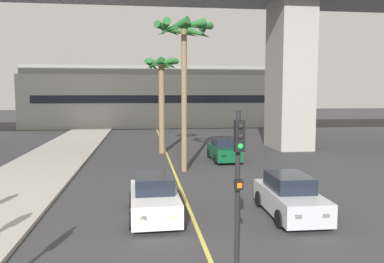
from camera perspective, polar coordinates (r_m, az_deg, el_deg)
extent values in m
cube|color=#DBCC4C|center=(24.72, -2.96, -5.12)|extent=(0.14, 56.00, 0.01)
cube|color=gray|center=(33.62, 14.07, 8.00)|extent=(2.80, 4.40, 12.18)
cube|color=#ADB2A8|center=(54.55, -5.41, 4.43)|extent=(34.61, 8.00, 6.94)
cube|color=gray|center=(54.62, -5.45, 8.70)|extent=(33.92, 7.20, 1.20)
cube|color=black|center=(50.53, -5.26, 4.73)|extent=(31.15, 0.04, 1.00)
cube|color=white|center=(14.86, -5.56, -10.17)|extent=(1.81, 4.14, 0.80)
cube|color=black|center=(14.83, -5.62, -7.48)|extent=(1.45, 2.09, 0.60)
cube|color=#F2EDCC|center=(12.96, -2.93, -12.30)|extent=(0.24, 0.09, 0.14)
cube|color=#F2EDCC|center=(12.90, -7.16, -12.42)|extent=(0.24, 0.09, 0.14)
cylinder|color=black|center=(13.79, -1.80, -12.54)|extent=(0.24, 0.65, 0.64)
cylinder|color=black|center=(13.70, -8.69, -12.73)|extent=(0.24, 0.65, 0.64)
cylinder|color=black|center=(16.21, -2.92, -9.75)|extent=(0.24, 0.65, 0.64)
cylinder|color=black|center=(16.13, -8.72, -9.89)|extent=(0.24, 0.65, 0.64)
cube|color=#0C4728|center=(26.91, 4.71, -3.00)|extent=(1.71, 4.11, 0.80)
cube|color=black|center=(26.96, 4.65, -1.53)|extent=(1.40, 2.06, 0.60)
cube|color=#F2EDCC|center=(25.07, 6.73, -3.54)|extent=(0.24, 0.08, 0.14)
cube|color=#F2EDCC|center=(24.86, 4.63, -3.60)|extent=(0.24, 0.08, 0.14)
cylinder|color=black|center=(25.91, 7.05, -3.94)|extent=(0.22, 0.64, 0.64)
cylinder|color=black|center=(25.56, 3.53, -4.04)|extent=(0.22, 0.64, 0.64)
cylinder|color=black|center=(28.35, 5.76, -3.10)|extent=(0.22, 0.64, 0.64)
cylinder|color=black|center=(28.02, 2.54, -3.18)|extent=(0.22, 0.64, 0.64)
cube|color=#B7BABF|center=(15.36, 14.13, -9.78)|extent=(1.79, 4.14, 0.80)
cube|color=black|center=(15.33, 13.99, -7.18)|extent=(1.44, 2.08, 0.60)
cube|color=#F2EDCC|center=(13.75, 18.95, -11.55)|extent=(0.24, 0.09, 0.14)
cube|color=#F2EDCC|center=(13.39, 15.24, -11.91)|extent=(0.24, 0.09, 0.14)
cylinder|color=black|center=(14.61, 18.89, -11.78)|extent=(0.23, 0.64, 0.64)
cylinder|color=black|center=(14.03, 12.76, -12.35)|extent=(0.23, 0.64, 0.64)
cylinder|color=black|center=(16.86, 15.21, -9.34)|extent=(0.23, 0.64, 0.64)
cylinder|color=black|center=(16.35, 9.85, -9.69)|extent=(0.23, 0.64, 0.64)
cylinder|color=black|center=(9.82, 6.64, -9.27)|extent=(0.12, 0.12, 4.20)
cube|color=black|center=(9.41, 6.95, -0.63)|extent=(0.24, 0.20, 0.76)
sphere|color=black|center=(9.29, 7.12, 0.77)|extent=(0.14, 0.14, 0.14)
sphere|color=black|center=(9.32, 7.10, -0.70)|extent=(0.14, 0.14, 0.14)
sphere|color=#19D83F|center=(9.35, 7.09, -2.16)|extent=(0.14, 0.14, 0.14)
cube|color=black|center=(9.64, 6.84, -7.73)|extent=(0.20, 0.16, 0.24)
cube|color=orange|center=(9.56, 6.96, -7.84)|extent=(0.12, 0.03, 0.12)
cylinder|color=brown|center=(22.76, -1.16, 4.54)|extent=(0.33, 0.33, 8.36)
sphere|color=#236028|center=(23.09, -1.18, 15.34)|extent=(0.60, 0.60, 0.60)
cone|color=#236028|center=(23.05, 1.67, 14.45)|extent=(0.68, 2.28, 1.10)
cone|color=#236028|center=(23.79, 0.83, 14.16)|extent=(1.71, 2.06, 1.12)
cone|color=#236028|center=(24.12, -1.70, 14.32)|extent=(2.29, 0.63, 0.92)
cone|color=#236028|center=(23.70, -3.45, 14.58)|extent=(1.82, 1.99, 0.84)
cone|color=#236028|center=(22.88, -4.01, 14.80)|extent=(0.59, 2.29, 0.91)
cone|color=#236028|center=(22.15, -2.89, 14.88)|extent=(1.98, 1.82, 1.06)
cone|color=#236028|center=(21.96, -0.84, 15.19)|extent=(2.26, 0.45, 0.91)
cone|color=#236028|center=(22.46, 1.27, 15.09)|extent=(1.79, 2.02, 0.84)
cylinder|color=brown|center=(29.86, -4.44, 3.38)|extent=(0.46, 0.46, 6.88)
sphere|color=#236028|center=(29.93, -4.49, 10.26)|extent=(0.60, 0.60, 0.60)
cone|color=#236028|center=(29.95, -2.90, 9.91)|extent=(0.47, 1.70, 0.79)
cone|color=#236028|center=(30.51, -3.41, 9.64)|extent=(1.48, 1.53, 0.96)
cone|color=#236028|center=(30.73, -4.50, 9.60)|extent=(1.71, 0.51, 0.96)
cone|color=#236028|center=(30.38, -5.77, 9.53)|extent=(1.38, 1.60, 1.04)
cone|color=#236028|center=(29.97, -6.07, 9.55)|extent=(0.62, 1.72, 1.07)
cone|color=#236028|center=(29.32, -5.60, 9.75)|extent=(1.49, 1.52, 0.99)
cone|color=#236028|center=(29.11, -4.29, 9.98)|extent=(1.73, 0.57, 0.84)
cone|color=#236028|center=(29.43, -3.19, 9.92)|extent=(1.42, 1.59, 0.85)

